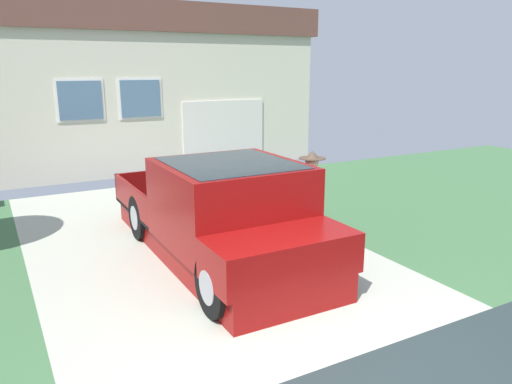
# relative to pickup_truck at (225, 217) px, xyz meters

# --- Properties ---
(pickup_truck) EXTENTS (2.15, 5.24, 1.65)m
(pickup_truck) POSITION_rel_pickup_truck_xyz_m (0.00, 0.00, 0.00)
(pickup_truck) COLOR maroon
(pickup_truck) RESTS_ON ground
(person_with_hat) EXTENTS (0.50, 0.44, 1.71)m
(person_with_hat) POSITION_rel_pickup_truck_xyz_m (1.49, -0.21, 0.22)
(person_with_hat) COLOR navy
(person_with_hat) RESTS_ON ground
(handbag) EXTENTS (0.34, 0.22, 0.46)m
(handbag) POSITION_rel_pickup_truck_xyz_m (1.71, -0.39, -0.60)
(handbag) COLOR brown
(handbag) RESTS_ON ground
(house_with_garage) EXTENTS (9.77, 5.89, 4.80)m
(house_with_garage) POSITION_rel_pickup_truck_xyz_m (1.72, 9.79, 1.69)
(house_with_garage) COLOR beige
(house_with_garage) RESTS_ON ground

